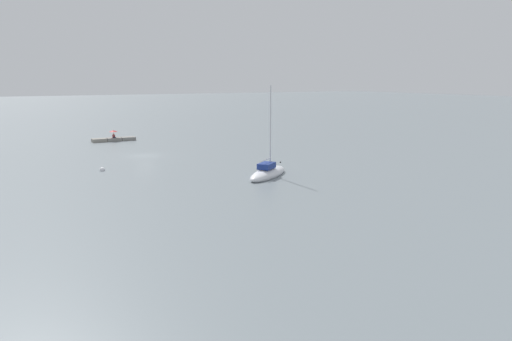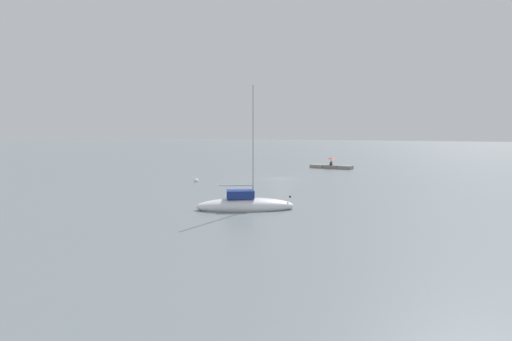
{
  "view_description": "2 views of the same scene",
  "coord_description": "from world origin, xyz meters",
  "px_view_note": "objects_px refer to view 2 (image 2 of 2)",
  "views": [
    {
      "loc": [
        18.06,
        63.01,
        10.28
      ],
      "look_at": [
        -5.69,
        20.61,
        0.92
      ],
      "focal_mm": 33.61,
      "sensor_mm": 36.0,
      "label": 1
    },
    {
      "loc": [
        -24.66,
        46.43,
        6.01
      ],
      "look_at": [
        -7.04,
        17.6,
        2.84
      ],
      "focal_mm": 28.86,
      "sensor_mm": 36.0,
      "label": 2
    }
  ],
  "objects_px": {
    "person_seated_maroon_left": "(331,164)",
    "umbrella_open_red": "(331,158)",
    "mooring_buoy_near": "(196,181)",
    "sailboat_white_far": "(245,205)"
  },
  "relations": [
    {
      "from": "umbrella_open_red",
      "to": "mooring_buoy_near",
      "type": "height_order",
      "value": "umbrella_open_red"
    },
    {
      "from": "umbrella_open_red",
      "to": "sailboat_white_far",
      "type": "distance_m",
      "value": 38.56
    },
    {
      "from": "sailboat_white_far",
      "to": "mooring_buoy_near",
      "type": "distance_m",
      "value": 18.94
    },
    {
      "from": "person_seated_maroon_left",
      "to": "sailboat_white_far",
      "type": "height_order",
      "value": "sailboat_white_far"
    },
    {
      "from": "umbrella_open_red",
      "to": "mooring_buoy_near",
      "type": "xyz_separation_m",
      "value": [
        7.25,
        25.92,
        -1.58
      ]
    },
    {
      "from": "person_seated_maroon_left",
      "to": "mooring_buoy_near",
      "type": "distance_m",
      "value": 26.73
    },
    {
      "from": "person_seated_maroon_left",
      "to": "mooring_buoy_near",
      "type": "bearing_deg",
      "value": 63.6
    },
    {
      "from": "person_seated_maroon_left",
      "to": "sailboat_white_far",
      "type": "bearing_deg",
      "value": 90.63
    },
    {
      "from": "mooring_buoy_near",
      "to": "sailboat_white_far",
      "type": "bearing_deg",
      "value": 141.14
    },
    {
      "from": "person_seated_maroon_left",
      "to": "umbrella_open_red",
      "type": "xyz_separation_m",
      "value": [
        0.02,
        -0.2,
        0.86
      ]
    }
  ]
}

